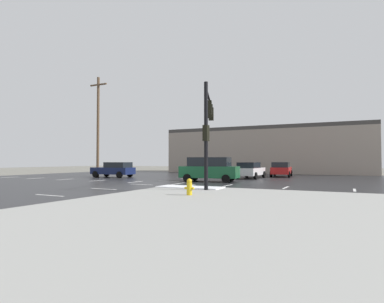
{
  "coord_description": "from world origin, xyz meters",
  "views": [
    {
      "loc": [
        13.59,
        -21.28,
        1.81
      ],
      "look_at": [
        -1.18,
        8.92,
        2.73
      ],
      "focal_mm": 29.61,
      "sensor_mm": 36.0,
      "label": 1
    }
  ],
  "objects_px": {
    "traffic_signal_mast": "(208,119)",
    "utility_pole_far": "(98,125)",
    "fire_hydrant": "(189,187)",
    "suv_green": "(209,169)",
    "sedan_navy": "(114,169)",
    "sedan_red": "(281,169)",
    "sedan_white": "(250,170)"
  },
  "relations": [
    {
      "from": "sedan_white",
      "to": "suv_green",
      "type": "height_order",
      "value": "suv_green"
    },
    {
      "from": "fire_hydrant",
      "to": "suv_green",
      "type": "bearing_deg",
      "value": 108.09
    },
    {
      "from": "fire_hydrant",
      "to": "utility_pole_far",
      "type": "height_order",
      "value": "utility_pole_far"
    },
    {
      "from": "traffic_signal_mast",
      "to": "sedan_navy",
      "type": "relative_size",
      "value": 1.33
    },
    {
      "from": "sedan_white",
      "to": "utility_pole_far",
      "type": "bearing_deg",
      "value": 107.56
    },
    {
      "from": "sedan_red",
      "to": "sedan_navy",
      "type": "relative_size",
      "value": 1.01
    },
    {
      "from": "traffic_signal_mast",
      "to": "fire_hydrant",
      "type": "distance_m",
      "value": 6.14
    },
    {
      "from": "sedan_red",
      "to": "utility_pole_far",
      "type": "bearing_deg",
      "value": 112.55
    },
    {
      "from": "sedan_navy",
      "to": "suv_green",
      "type": "distance_m",
      "value": 11.64
    },
    {
      "from": "sedan_red",
      "to": "utility_pole_far",
      "type": "xyz_separation_m",
      "value": [
        -17.59,
        -8.98,
        4.74
      ]
    },
    {
      "from": "sedan_white",
      "to": "utility_pole_far",
      "type": "distance_m",
      "value": 16.74
    },
    {
      "from": "sedan_red",
      "to": "utility_pole_far",
      "type": "height_order",
      "value": "utility_pole_far"
    },
    {
      "from": "traffic_signal_mast",
      "to": "fire_hydrant",
      "type": "height_order",
      "value": "traffic_signal_mast"
    },
    {
      "from": "traffic_signal_mast",
      "to": "utility_pole_far",
      "type": "height_order",
      "value": "utility_pole_far"
    },
    {
      "from": "traffic_signal_mast",
      "to": "utility_pole_far",
      "type": "xyz_separation_m",
      "value": [
        -16.13,
        7.69,
        1.21
      ]
    },
    {
      "from": "traffic_signal_mast",
      "to": "sedan_white",
      "type": "xyz_separation_m",
      "value": [
        -0.74,
        12.26,
        -3.53
      ]
    },
    {
      "from": "fire_hydrant",
      "to": "utility_pole_far",
      "type": "bearing_deg",
      "value": 144.18
    },
    {
      "from": "fire_hydrant",
      "to": "suv_green",
      "type": "xyz_separation_m",
      "value": [
        -3.54,
        10.83,
        0.55
      ]
    },
    {
      "from": "sedan_navy",
      "to": "sedan_red",
      "type": "bearing_deg",
      "value": -152.4
    },
    {
      "from": "sedan_navy",
      "to": "utility_pole_far",
      "type": "relative_size",
      "value": 0.43
    },
    {
      "from": "traffic_signal_mast",
      "to": "suv_green",
      "type": "xyz_separation_m",
      "value": [
        -2.52,
        6.15,
        -3.29
      ]
    },
    {
      "from": "traffic_signal_mast",
      "to": "sedan_navy",
      "type": "distance_m",
      "value": 16.47
    },
    {
      "from": "sedan_white",
      "to": "sedan_red",
      "type": "bearing_deg",
      "value": -25.42
    },
    {
      "from": "fire_hydrant",
      "to": "sedan_red",
      "type": "xyz_separation_m",
      "value": [
        0.44,
        21.35,
        0.32
      ]
    },
    {
      "from": "utility_pole_far",
      "to": "sedan_navy",
      "type": "bearing_deg",
      "value": 4.63
    },
    {
      "from": "sedan_red",
      "to": "sedan_white",
      "type": "relative_size",
      "value": 1.02
    },
    {
      "from": "traffic_signal_mast",
      "to": "sedan_white",
      "type": "bearing_deg",
      "value": -16.13
    },
    {
      "from": "utility_pole_far",
      "to": "fire_hydrant",
      "type": "bearing_deg",
      "value": -35.82
    },
    {
      "from": "fire_hydrant",
      "to": "suv_green",
      "type": "distance_m",
      "value": 11.41
    },
    {
      "from": "traffic_signal_mast",
      "to": "sedan_navy",
      "type": "height_order",
      "value": "traffic_signal_mast"
    },
    {
      "from": "fire_hydrant",
      "to": "sedan_white",
      "type": "relative_size",
      "value": 0.17
    },
    {
      "from": "sedan_red",
      "to": "utility_pole_far",
      "type": "relative_size",
      "value": 0.43
    }
  ]
}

